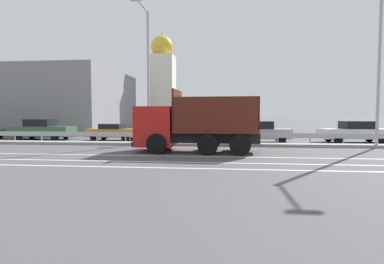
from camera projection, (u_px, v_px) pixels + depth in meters
ground_plane at (178, 149)px, 17.56m from camera, size 320.00×320.00×0.00m
lane_strip_0 at (195, 156)px, 14.28m from camera, size 58.92×0.16×0.01m
lane_strip_1 at (191, 162)px, 12.47m from camera, size 58.92×0.16×0.01m
lane_strip_2 at (187, 168)px, 11.09m from camera, size 58.92×0.16×0.01m
median_island at (182, 144)px, 19.48m from camera, size 32.41×1.10×0.18m
median_guardrail at (185, 135)px, 20.50m from camera, size 58.92×0.09×0.78m
dump_truck at (183, 129)px, 16.11m from camera, size 6.59×2.90×3.31m
median_road_sign at (137, 125)px, 19.73m from camera, size 0.76×0.16×2.42m
street_lamp_1 at (147, 70)px, 19.26m from camera, size 0.70×2.62×8.72m
street_lamp_2 at (382, 46)px, 17.56m from camera, size 0.70×2.72×10.95m
parked_car_2 at (42, 129)px, 23.99m from camera, size 4.83×2.09×1.64m
parked_car_3 at (114, 132)px, 23.05m from camera, size 4.10×1.99×1.30m
parked_car_4 at (186, 131)px, 22.32m from camera, size 4.71×2.03×1.59m
parked_car_5 at (263, 132)px, 21.55m from camera, size 3.96×2.01×1.53m
parked_car_6 at (355, 132)px, 21.33m from camera, size 4.93×2.07×1.54m
background_building_0 at (75, 102)px, 35.96m from camera, size 10.86×14.45×7.17m
church_tower at (162, 83)px, 44.08m from camera, size 3.60×3.60×14.45m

